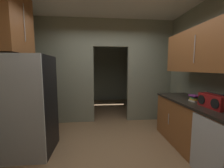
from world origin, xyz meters
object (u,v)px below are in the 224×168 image
object	(u,v)px
refrigerator	(30,105)
dishwasher	(206,150)
boombox	(214,101)
book_stack	(194,98)

from	to	relation	value
refrigerator	dishwasher	size ratio (longest dim) A/B	2.02
refrigerator	boombox	distance (m)	2.94
dishwasher	boombox	distance (m)	0.71
refrigerator	dishwasher	distance (m)	2.75
dishwasher	boombox	bearing A→B (deg)	41.81
refrigerator	boombox	world-z (taller)	refrigerator
dishwasher	boombox	size ratio (longest dim) A/B	1.96
dishwasher	book_stack	xyz separation A→B (m)	(0.29, 0.68, 0.54)
boombox	book_stack	bearing A→B (deg)	90.84
book_stack	dishwasher	bearing A→B (deg)	-112.98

